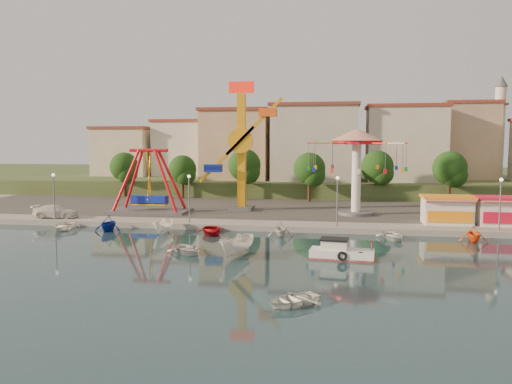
% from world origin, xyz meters
% --- Properties ---
extents(ground, '(200.00, 200.00, 0.00)m').
position_xyz_m(ground, '(0.00, 0.00, 0.00)').
color(ground, '#142D38').
rests_on(ground, ground).
extents(quay_deck, '(200.00, 100.00, 0.60)m').
position_xyz_m(quay_deck, '(0.00, 62.00, 0.30)').
color(quay_deck, '#9E998E').
rests_on(quay_deck, ground).
extents(asphalt_pad, '(90.00, 28.00, 0.01)m').
position_xyz_m(asphalt_pad, '(0.00, 30.00, 0.60)').
color(asphalt_pad, '#4C4944').
rests_on(asphalt_pad, quay_deck).
extents(hill_terrace, '(200.00, 60.00, 3.00)m').
position_xyz_m(hill_terrace, '(0.00, 67.00, 1.50)').
color(hill_terrace, '#384C26').
rests_on(hill_terrace, ground).
extents(pirate_ship_ride, '(10.00, 5.00, 8.00)m').
position_xyz_m(pirate_ship_ride, '(-15.38, 20.34, 4.39)').
color(pirate_ship_ride, '#59595E').
rests_on(pirate_ship_ride, quay_deck).
extents(kamikaze_tower, '(7.35, 3.10, 16.50)m').
position_xyz_m(kamikaze_tower, '(-3.86, 23.85, 8.45)').
color(kamikaze_tower, '#59595E').
rests_on(kamikaze_tower, quay_deck).
extents(wave_swinger, '(11.60, 11.60, 10.40)m').
position_xyz_m(wave_swinger, '(10.28, 22.13, 8.20)').
color(wave_swinger, '#59595E').
rests_on(wave_swinger, quay_deck).
extents(booth_left, '(5.40, 3.78, 3.08)m').
position_xyz_m(booth_left, '(19.72, 16.49, 2.16)').
color(booth_left, white).
rests_on(booth_left, quay_deck).
extents(booth_mid, '(5.40, 3.78, 3.08)m').
position_xyz_m(booth_mid, '(25.30, 16.49, 2.16)').
color(booth_mid, white).
rests_on(booth_mid, quay_deck).
extents(lamp_post_0, '(0.14, 0.14, 5.00)m').
position_xyz_m(lamp_post_0, '(-24.00, 13.00, 3.10)').
color(lamp_post_0, '#59595E').
rests_on(lamp_post_0, quay_deck).
extents(lamp_post_1, '(0.14, 0.14, 5.00)m').
position_xyz_m(lamp_post_1, '(-8.00, 13.00, 3.10)').
color(lamp_post_1, '#59595E').
rests_on(lamp_post_1, quay_deck).
extents(lamp_post_2, '(0.14, 0.14, 5.00)m').
position_xyz_m(lamp_post_2, '(8.00, 13.00, 3.10)').
color(lamp_post_2, '#59595E').
rests_on(lamp_post_2, quay_deck).
extents(lamp_post_3, '(0.14, 0.14, 5.00)m').
position_xyz_m(lamp_post_3, '(24.00, 13.00, 3.10)').
color(lamp_post_3, '#59595E').
rests_on(lamp_post_3, quay_deck).
extents(tree_0, '(4.60, 4.60, 7.19)m').
position_xyz_m(tree_0, '(-26.00, 36.98, 5.47)').
color(tree_0, '#382314').
rests_on(tree_0, quay_deck).
extents(tree_1, '(4.35, 4.35, 6.80)m').
position_xyz_m(tree_1, '(-16.00, 36.24, 5.20)').
color(tree_1, '#382314').
rests_on(tree_1, quay_deck).
extents(tree_2, '(5.02, 5.02, 7.85)m').
position_xyz_m(tree_2, '(-6.00, 35.81, 5.92)').
color(tree_2, '#382314').
rests_on(tree_2, quay_deck).
extents(tree_3, '(4.68, 4.68, 7.32)m').
position_xyz_m(tree_3, '(4.00, 34.36, 5.55)').
color(tree_3, '#382314').
rests_on(tree_3, quay_deck).
extents(tree_4, '(4.86, 4.86, 7.60)m').
position_xyz_m(tree_4, '(14.00, 37.35, 5.75)').
color(tree_4, '#382314').
rests_on(tree_4, quay_deck).
extents(tree_5, '(4.83, 4.83, 7.54)m').
position_xyz_m(tree_5, '(24.00, 35.54, 5.71)').
color(tree_5, '#382314').
rests_on(tree_5, quay_deck).
extents(building_0, '(9.26, 9.53, 11.87)m').
position_xyz_m(building_0, '(-33.37, 46.06, 8.93)').
color(building_0, beige).
rests_on(building_0, hill_terrace).
extents(building_1, '(12.33, 9.01, 8.63)m').
position_xyz_m(building_1, '(-21.33, 51.38, 7.32)').
color(building_1, silver).
rests_on(building_1, hill_terrace).
extents(building_2, '(11.95, 9.28, 11.23)m').
position_xyz_m(building_2, '(-8.19, 51.96, 8.62)').
color(building_2, tan).
rests_on(building_2, hill_terrace).
extents(building_3, '(12.59, 10.50, 9.20)m').
position_xyz_m(building_3, '(5.60, 48.80, 7.60)').
color(building_3, beige).
rests_on(building_3, hill_terrace).
extents(building_4, '(10.75, 9.23, 9.24)m').
position_xyz_m(building_4, '(19.07, 52.20, 7.62)').
color(building_4, beige).
rests_on(building_4, hill_terrace).
extents(building_5, '(12.77, 10.96, 11.21)m').
position_xyz_m(building_5, '(32.37, 50.33, 8.61)').
color(building_5, tan).
rests_on(building_5, hill_terrace).
extents(minaret, '(2.80, 2.80, 18.00)m').
position_xyz_m(minaret, '(36.00, 54.00, 12.55)').
color(minaret, silver).
rests_on(minaret, hill_terrace).
extents(cabin_motorboat, '(5.26, 2.42, 1.79)m').
position_xyz_m(cabin_motorboat, '(8.23, 0.81, 0.48)').
color(cabin_motorboat, white).
rests_on(cabin_motorboat, ground).
extents(rowboat_a, '(4.42, 4.36, 0.75)m').
position_xyz_m(rowboat_a, '(-4.56, 0.78, 0.38)').
color(rowboat_a, silver).
rests_on(rowboat_a, ground).
extents(rowboat_b, '(4.14, 4.07, 0.70)m').
position_xyz_m(rowboat_b, '(5.41, -11.36, 0.35)').
color(rowboat_b, white).
rests_on(rowboat_b, ground).
extents(skiff, '(3.13, 4.84, 1.75)m').
position_xyz_m(skiff, '(-0.15, 0.31, 0.87)').
color(skiff, silver).
rests_on(skiff, ground).
extents(van, '(5.34, 2.63, 1.49)m').
position_xyz_m(van, '(-24.47, 14.00, 1.35)').
color(van, white).
rests_on(van, quay_deck).
extents(moored_boat_0, '(3.28, 4.23, 0.81)m').
position_xyz_m(moored_boat_0, '(-21.17, 9.80, 0.40)').
color(moored_boat_0, white).
rests_on(moored_boat_0, ground).
extents(moored_boat_1, '(3.01, 3.44, 1.73)m').
position_xyz_m(moored_boat_1, '(-15.97, 9.80, 0.86)').
color(moored_boat_1, '#11259D').
rests_on(moored_boat_1, ground).
extents(moored_boat_2, '(1.73, 3.73, 1.39)m').
position_xyz_m(moored_boat_2, '(-9.87, 9.80, 0.70)').
color(moored_boat_2, white).
rests_on(moored_boat_2, ground).
extents(moored_boat_3, '(4.01, 4.78, 0.85)m').
position_xyz_m(moored_boat_3, '(-4.74, 9.80, 0.42)').
color(moored_boat_3, '#AF0E15').
rests_on(moored_boat_3, ground).
extents(moored_boat_4, '(3.06, 3.36, 1.51)m').
position_xyz_m(moored_boat_4, '(2.38, 9.80, 0.75)').
color(moored_boat_4, silver).
rests_on(moored_boat_4, ground).
extents(moored_boat_6, '(3.45, 4.19, 0.76)m').
position_xyz_m(moored_boat_6, '(13.36, 9.80, 0.38)').
color(moored_boat_6, white).
rests_on(moored_boat_6, ground).
extents(moored_boat_7, '(2.81, 3.19, 1.58)m').
position_xyz_m(moored_boat_7, '(20.75, 9.80, 0.79)').
color(moored_boat_7, '#FD5916').
rests_on(moored_boat_7, ground).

